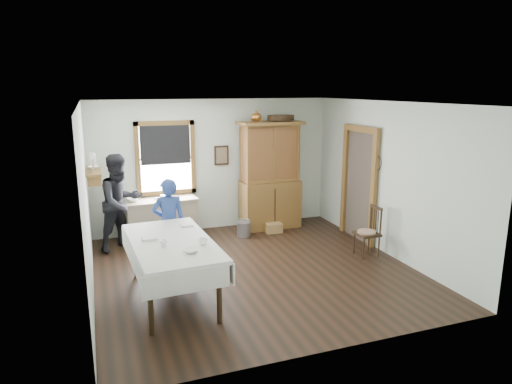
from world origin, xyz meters
The scene contains 20 objects.
room centered at (0.00, 0.00, 1.35)m, with size 5.01×5.01×2.70m.
window centered at (-1.00, 2.46, 1.63)m, with size 1.18×0.07×1.48m.
doorway centered at (2.46, 0.85, 1.16)m, with size 0.09×1.14×2.22m.
wall_shelf centered at (-2.37, 1.54, 1.57)m, with size 0.24×1.00×0.44m.
framed_picture centered at (0.15, 2.46, 1.55)m, with size 0.30×0.04×0.40m, color black.
rug_beater centered at (2.45, 0.30, 1.72)m, with size 0.27×0.27×0.01m, color black.
work_counter centered at (-1.18, 2.15, 0.40)m, with size 1.39×0.53×0.80m, color tan.
china_hutch centered at (1.11, 2.14, 1.12)m, with size 1.32×0.63×2.25m, color brown.
dining_table centered at (-1.42, -0.53, 0.42)m, with size 1.12×2.12×0.85m, color silver.
spindle_chair centered at (2.09, -0.05, 0.45)m, with size 0.41×0.41×0.90m, color black.
pail centered at (0.38, 1.71, 0.15)m, with size 0.28×0.28×0.30m, color gray.
wicker_basket centered at (1.04, 1.75, 0.10)m, with size 0.33×0.23×0.19m, color #9B7646.
woman_blue centered at (-1.26, 0.67, 0.69)m, with size 0.51×0.33×1.38m, color navy.
figure_dark centered at (-1.95, 1.81, 0.82)m, with size 0.80×0.62×1.64m, color black.
table_cup_a centered at (-1.04, -0.84, 0.90)m, with size 0.12×0.12×0.09m, color white.
table_cup_b centered at (-1.56, -0.74, 0.90)m, with size 0.10×0.10×0.09m, color white.
table_bowl centered at (-1.26, -1.08, 0.88)m, with size 0.21×0.21×0.05m, color white.
counter_book centered at (-1.28, 2.09, 0.81)m, with size 0.17×0.23×0.02m, color #71624B.
counter_bowl centered at (-1.71, 2.15, 0.83)m, with size 0.22×0.22×0.07m, color white.
shelf_bowl centered at (-2.37, 1.55, 1.60)m, with size 0.22×0.22×0.05m, color white.
Camera 1 is at (-2.36, -6.59, 2.94)m, focal length 32.00 mm.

